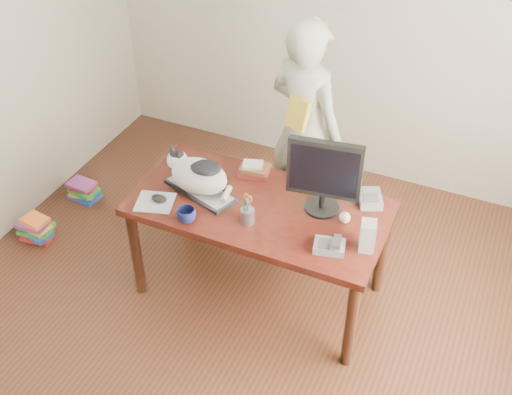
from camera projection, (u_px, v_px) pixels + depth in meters
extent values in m
plane|color=black|center=(220.00, 353.00, 4.03)|extent=(4.50, 4.50, 0.00)
plane|color=beige|center=(349.00, 16.00, 4.79)|extent=(4.00, 0.00, 4.00)
cube|color=black|center=(259.00, 209.00, 4.01)|extent=(1.60, 0.80, 0.05)
cylinder|color=black|center=(136.00, 253.00, 4.24)|extent=(0.07, 0.07, 0.70)
cylinder|color=black|center=(351.00, 324.00, 3.76)|extent=(0.07, 0.07, 0.70)
cylinder|color=black|center=(186.00, 195.00, 4.72)|extent=(0.07, 0.07, 0.70)
cylinder|color=black|center=(382.00, 252.00, 4.25)|extent=(0.07, 0.07, 0.70)
cube|color=black|center=(280.00, 215.00, 4.47)|extent=(1.45, 0.03, 0.50)
cube|color=black|center=(200.00, 191.00, 4.09)|extent=(0.53, 0.34, 0.02)
cube|color=#A6A5AA|center=(200.00, 189.00, 4.08)|extent=(0.49, 0.30, 0.01)
ellipsoid|color=silver|center=(199.00, 176.00, 4.02)|extent=(0.43, 0.34, 0.23)
ellipsoid|color=silver|center=(177.00, 160.00, 4.07)|extent=(0.17, 0.17, 0.13)
ellipsoid|color=black|center=(177.00, 155.00, 4.04)|extent=(0.12, 0.11, 0.05)
cone|color=black|center=(172.00, 150.00, 4.03)|extent=(0.08, 0.07, 0.08)
cone|color=black|center=(178.00, 153.00, 4.00)|extent=(0.08, 0.08, 0.08)
ellipsoid|color=black|center=(206.00, 168.00, 3.92)|extent=(0.24, 0.21, 0.05)
cylinder|color=silver|center=(226.00, 194.00, 4.00)|extent=(0.07, 0.16, 0.05)
cylinder|color=black|center=(322.00, 207.00, 3.96)|extent=(0.25, 0.25, 0.02)
cylinder|color=black|center=(323.00, 200.00, 3.93)|extent=(0.05, 0.05, 0.10)
cube|color=black|center=(325.00, 169.00, 3.76)|extent=(0.45, 0.11, 0.38)
cube|color=black|center=(324.00, 172.00, 3.74)|extent=(0.40, 0.06, 0.32)
cylinder|color=gray|center=(247.00, 216.00, 3.84)|extent=(0.11, 0.11, 0.10)
cylinder|color=black|center=(247.00, 203.00, 3.80)|extent=(0.04, 0.03, 0.14)
cylinder|color=#0D3DBE|center=(248.00, 207.00, 3.77)|extent=(0.03, 0.03, 0.14)
cylinder|color=red|center=(249.00, 204.00, 3.80)|extent=(0.02, 0.04, 0.14)
cylinder|color=#18782D|center=(244.00, 206.00, 3.78)|extent=(0.01, 0.03, 0.14)
cylinder|color=#AFAEB3|center=(248.00, 205.00, 3.77)|extent=(0.01, 0.03, 0.11)
cylinder|color=#AFAEB3|center=(249.00, 206.00, 3.77)|extent=(0.02, 0.02, 0.11)
torus|color=#D55F0B|center=(246.00, 197.00, 3.74)|extent=(0.05, 0.03, 0.05)
torus|color=#D55F0B|center=(250.00, 199.00, 3.73)|extent=(0.05, 0.03, 0.05)
cube|color=silver|center=(155.00, 202.00, 4.01)|extent=(0.28, 0.27, 0.01)
ellipsoid|color=black|center=(159.00, 198.00, 4.01)|extent=(0.12, 0.09, 0.04)
imported|color=black|center=(186.00, 215.00, 3.85)|extent=(0.16, 0.16, 0.09)
cube|color=#5F5E63|center=(329.00, 246.00, 3.67)|extent=(0.20, 0.16, 0.04)
cube|color=#404042|center=(324.00, 244.00, 3.65)|extent=(0.09, 0.10, 0.01)
cube|color=#AFAEB3|center=(337.00, 242.00, 3.65)|extent=(0.08, 0.15, 0.05)
cube|color=gray|center=(368.00, 236.00, 3.62)|extent=(0.11, 0.11, 0.19)
sphere|color=white|center=(345.00, 218.00, 3.84)|extent=(0.07, 0.07, 0.07)
cube|color=#481513|center=(254.00, 171.00, 4.25)|extent=(0.23, 0.19, 0.03)
cube|color=brown|center=(255.00, 168.00, 4.22)|extent=(0.20, 0.15, 0.03)
cube|color=silver|center=(253.00, 165.00, 4.22)|extent=(0.15, 0.13, 0.02)
cube|color=#5F5E63|center=(370.00, 199.00, 4.00)|extent=(0.20, 0.23, 0.05)
cube|color=#404042|center=(371.00, 198.00, 3.96)|extent=(0.12, 0.12, 0.01)
imported|color=white|center=(305.00, 129.00, 4.53)|extent=(0.71, 0.58, 1.66)
cube|color=gold|center=(298.00, 114.00, 4.27)|extent=(0.18, 0.14, 0.22)
cube|color=#A9181A|center=(38.00, 236.00, 4.87)|extent=(0.25, 0.19, 0.03)
cube|color=#1C45A9|center=(38.00, 233.00, 4.84)|extent=(0.23, 0.18, 0.03)
cube|color=#27822F|center=(36.00, 229.00, 4.84)|extent=(0.27, 0.22, 0.03)
cube|color=gold|center=(36.00, 227.00, 4.81)|extent=(0.21, 0.16, 0.03)
cube|color=#803484|center=(33.00, 224.00, 4.79)|extent=(0.23, 0.17, 0.03)
cube|color=orange|center=(35.00, 220.00, 4.78)|extent=(0.21, 0.17, 0.03)
cube|color=#1C45A9|center=(85.00, 196.00, 5.25)|extent=(0.25, 0.19, 0.03)
cube|color=orange|center=(84.00, 192.00, 5.24)|extent=(0.22, 0.19, 0.03)
cube|color=#27822F|center=(84.00, 190.00, 5.21)|extent=(0.24, 0.19, 0.03)
cube|color=#A9181A|center=(84.00, 186.00, 5.20)|extent=(0.21, 0.16, 0.03)
cube|color=#803484|center=(81.00, 184.00, 5.17)|extent=(0.22, 0.17, 0.03)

